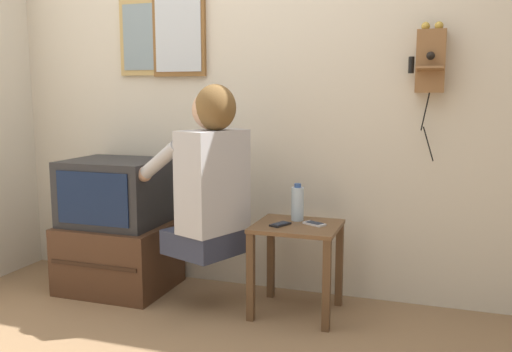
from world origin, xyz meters
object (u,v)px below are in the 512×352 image
object	(u,v)px
framed_picture	(147,37)
cell_phone_spare	(314,224)
television	(116,192)
wall_phone_antique	(430,61)
cell_phone_held	(280,224)
water_bottle	(298,203)
person	(209,175)
wall_mirror	(179,29)

from	to	relation	value
framed_picture	cell_phone_spare	xyz separation A→B (m)	(1.19, -0.31, -1.08)
television	wall_phone_antique	size ratio (longest dim) A/B	0.79
television	cell_phone_spare	world-z (taller)	television
cell_phone_held	water_bottle	xyz separation A→B (m)	(0.06, 0.15, 0.09)
wall_phone_antique	cell_phone_held	xyz separation A→B (m)	(-0.74, -0.34, -0.89)
person	wall_mirror	world-z (taller)	wall_mirror
person	framed_picture	bearing A→B (deg)	76.10
person	television	distance (m)	0.75
framed_picture	cell_phone_spare	distance (m)	1.64
wall_phone_antique	television	bearing A→B (deg)	-172.23
wall_phone_antique	cell_phone_held	size ratio (longest dim) A/B	5.46
water_bottle	cell_phone_held	bearing A→B (deg)	-111.73
framed_picture	cell_phone_held	distance (m)	1.53
wall_phone_antique	cell_phone_spare	xyz separation A→B (m)	(-0.57, -0.27, -0.89)
wall_phone_antique	cell_phone_spare	bearing A→B (deg)	-154.84
cell_phone_spare	television	bearing A→B (deg)	118.11
person	framed_picture	size ratio (longest dim) A/B	1.95
television	wall_mirror	distance (m)	1.10
wall_phone_antique	framed_picture	world-z (taller)	framed_picture
cell_phone_spare	water_bottle	size ratio (longest dim) A/B	0.64
person	water_bottle	xyz separation A→B (m)	(0.45, 0.22, -0.17)
wall_phone_antique	water_bottle	xyz separation A→B (m)	(-0.69, -0.19, -0.80)
person	cell_phone_held	size ratio (longest dim) A/B	6.94
wall_phone_antique	framed_picture	xyz separation A→B (m)	(-1.76, 0.04, 0.19)
person	television	size ratio (longest dim) A/B	1.61
framed_picture	cell_phone_held	size ratio (longest dim) A/B	3.55
person	framed_picture	distance (m)	1.12
framed_picture	water_bottle	bearing A→B (deg)	-12.43
wall_phone_antique	cell_phone_spare	world-z (taller)	wall_phone_antique
cell_phone_held	cell_phone_spare	distance (m)	0.19
person	television	bearing A→B (deg)	99.63
person	cell_phone_held	distance (m)	0.48
cell_phone_held	water_bottle	size ratio (longest dim) A/B	0.64
television	wall_mirror	bearing A→B (deg)	42.71
cell_phone_spare	water_bottle	world-z (taller)	water_bottle
wall_mirror	cell_phone_spare	world-z (taller)	wall_mirror
person	cell_phone_spare	size ratio (longest dim) A/B	6.94
framed_picture	water_bottle	xyz separation A→B (m)	(1.08, -0.24, -0.98)
water_bottle	person	bearing A→B (deg)	-154.21
wall_mirror	water_bottle	size ratio (longest dim) A/B	2.74
framed_picture	wall_mirror	size ratio (longest dim) A/B	0.83
cell_phone_held	water_bottle	distance (m)	0.18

